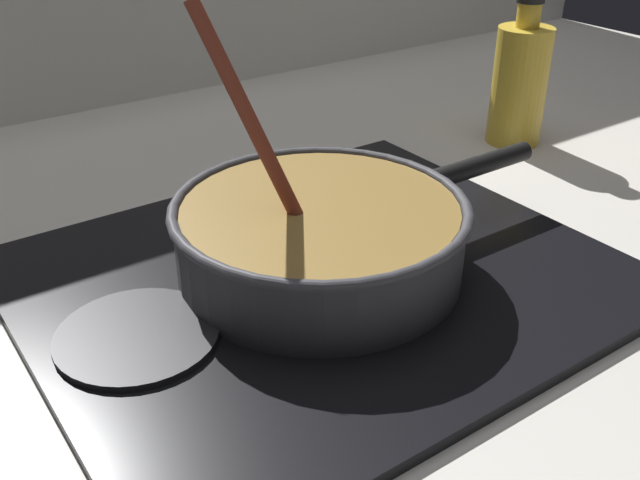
% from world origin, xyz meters
% --- Properties ---
extents(ground, '(2.40, 1.60, 0.04)m').
position_xyz_m(ground, '(0.00, 0.00, -0.02)').
color(ground, beige).
extents(hob_plate, '(0.56, 0.48, 0.01)m').
position_xyz_m(hob_plate, '(0.03, 0.14, 0.01)').
color(hob_plate, black).
rests_on(hob_plate, ground).
extents(burner_ring, '(0.16, 0.16, 0.01)m').
position_xyz_m(burner_ring, '(0.03, 0.14, 0.02)').
color(burner_ring, '#592D0C').
rests_on(burner_ring, hob_plate).
extents(spare_burner, '(0.14, 0.14, 0.01)m').
position_xyz_m(spare_burner, '(-0.16, 0.14, 0.01)').
color(spare_burner, '#262628').
rests_on(spare_burner, hob_plate).
extents(cooking_pan, '(0.43, 0.29, 0.26)m').
position_xyz_m(cooking_pan, '(0.03, 0.14, 0.05)').
color(cooking_pan, '#38383D').
rests_on(cooking_pan, hob_plate).
extents(sauce_bottle, '(0.08, 0.08, 0.21)m').
position_xyz_m(sauce_bottle, '(0.48, 0.29, 0.09)').
color(sauce_bottle, gold).
rests_on(sauce_bottle, ground).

